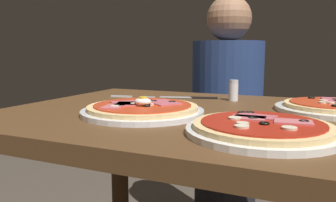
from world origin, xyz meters
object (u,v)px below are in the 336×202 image
dining_table (200,164)px  diner_person (226,132)px  pizza_across_left (331,107)px  pizza_across_right (262,128)px  pizza_foreground (143,109)px  fork (129,97)px  knife (193,98)px  salt_shaker (233,91)px

dining_table → diner_person: 0.69m
pizza_across_left → pizza_across_right: bearing=-111.7°
pizza_foreground → fork: 0.32m
pizza_across_left → knife: size_ratio=1.46×
pizza_foreground → salt_shaker: bearing=64.1°
pizza_across_left → pizza_foreground: bearing=-151.8°
pizza_foreground → fork: bearing=126.4°
dining_table → knife: size_ratio=5.37×
pizza_foreground → pizza_across_left: bearing=28.2°
knife → diner_person: diner_person is taller
pizza_across_left → diner_person: bearing=127.3°
pizza_foreground → knife: size_ratio=1.59×
dining_table → pizza_across_left: size_ratio=3.68×
fork → salt_shaker: salt_shaker is taller
knife → fork: bearing=-163.7°
salt_shaker → diner_person: bearing=106.1°
salt_shaker → fork: bearing=-169.7°
pizza_foreground → knife: (0.02, 0.32, -0.01)m
dining_table → knife: 0.29m
dining_table → pizza_across_right: size_ratio=3.62×
pizza_foreground → diner_person: 0.80m
pizza_across_right → diner_person: (-0.28, 0.86, -0.23)m
dining_table → pizza_foreground: size_ratio=3.38×
dining_table → pizza_foreground: (-0.12, -0.09, 0.15)m
knife → salt_shaker: bearing=0.6°
pizza_across_right → fork: pizza_across_right is taller
pizza_across_left → knife: (-0.42, 0.09, -0.01)m
pizza_across_left → fork: bearing=177.6°
pizza_across_right → salt_shaker: salt_shaker is taller
pizza_foreground → knife: 0.32m
pizza_across_right → fork: size_ratio=1.82×
pizza_across_left → salt_shaker: bearing=162.4°
pizza_foreground → knife: pizza_foreground is taller
diner_person → pizza_across_left: bearing=127.3°
salt_shaker → dining_table: bearing=-98.2°
pizza_foreground → pizza_across_left: 0.49m
dining_table → salt_shaker: 0.29m
pizza_foreground → knife: bearing=86.7°
pizza_foreground → diner_person: size_ratio=0.26×
diner_person → knife: bearing=88.9°
pizza_across_right → pizza_foreground: bearing=162.8°
pizza_foreground → fork: size_ratio=1.95×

